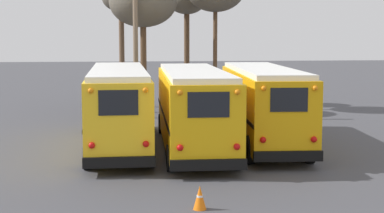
{
  "coord_description": "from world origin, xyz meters",
  "views": [
    {
      "loc": [
        -2.66,
        -24.11,
        4.72
      ],
      "look_at": [
        0.0,
        0.22,
        1.71
      ],
      "focal_mm": 55.0,
      "sensor_mm": 36.0,
      "label": 1
    }
  ],
  "objects_px": {
    "bare_tree_0": "(143,3)",
    "utility_pole": "(135,34)",
    "school_bus_0": "(119,105)",
    "bare_tree_3": "(121,1)",
    "school_bus_1": "(193,106)",
    "bare_tree_2": "(187,3)",
    "traffic_cone": "(200,197)",
    "school_bus_2": "(263,103)"
  },
  "relations": [
    {
      "from": "school_bus_0",
      "to": "bare_tree_2",
      "type": "xyz_separation_m",
      "value": [
        4.37,
        14.89,
        4.99
      ]
    },
    {
      "from": "traffic_cone",
      "to": "bare_tree_0",
      "type": "bearing_deg",
      "value": 92.68
    },
    {
      "from": "utility_pole",
      "to": "bare_tree_3",
      "type": "distance_m",
      "value": 5.72
    },
    {
      "from": "bare_tree_2",
      "to": "traffic_cone",
      "type": "bearing_deg",
      "value": -94.91
    },
    {
      "from": "school_bus_1",
      "to": "utility_pole",
      "type": "relative_size",
      "value": 1.17
    },
    {
      "from": "school_bus_2",
      "to": "bare_tree_0",
      "type": "height_order",
      "value": "bare_tree_0"
    },
    {
      "from": "school_bus_2",
      "to": "traffic_cone",
      "type": "xyz_separation_m",
      "value": [
        -3.83,
        -9.14,
        -1.48
      ]
    },
    {
      "from": "school_bus_0",
      "to": "bare_tree_0",
      "type": "xyz_separation_m",
      "value": [
        1.35,
        10.96,
        4.8
      ]
    },
    {
      "from": "bare_tree_0",
      "to": "school_bus_2",
      "type": "bearing_deg",
      "value": -66.62
    },
    {
      "from": "bare_tree_0",
      "to": "bare_tree_2",
      "type": "relative_size",
      "value": 1.02
    },
    {
      "from": "school_bus_0",
      "to": "bare_tree_3",
      "type": "relative_size",
      "value": 1.36
    },
    {
      "from": "bare_tree_3",
      "to": "bare_tree_0",
      "type": "bearing_deg",
      "value": -66.01
    },
    {
      "from": "school_bus_1",
      "to": "utility_pole",
      "type": "height_order",
      "value": "utility_pole"
    },
    {
      "from": "school_bus_2",
      "to": "bare_tree_2",
      "type": "bearing_deg",
      "value": 96.71
    },
    {
      "from": "school_bus_0",
      "to": "bare_tree_2",
      "type": "bearing_deg",
      "value": 73.64
    },
    {
      "from": "bare_tree_2",
      "to": "bare_tree_3",
      "type": "relative_size",
      "value": 1.0
    },
    {
      "from": "school_bus_2",
      "to": "bare_tree_3",
      "type": "height_order",
      "value": "bare_tree_3"
    },
    {
      "from": "school_bus_0",
      "to": "bare_tree_3",
      "type": "xyz_separation_m",
      "value": [
        0.03,
        13.93,
        5.05
      ]
    },
    {
      "from": "school_bus_0",
      "to": "bare_tree_2",
      "type": "relative_size",
      "value": 1.37
    },
    {
      "from": "bare_tree_0",
      "to": "bare_tree_2",
      "type": "distance_m",
      "value": 4.95
    },
    {
      "from": "bare_tree_0",
      "to": "bare_tree_3",
      "type": "height_order",
      "value": "bare_tree_0"
    },
    {
      "from": "bare_tree_3",
      "to": "utility_pole",
      "type": "bearing_deg",
      "value": -81.07
    },
    {
      "from": "bare_tree_3",
      "to": "school_bus_0",
      "type": "bearing_deg",
      "value": -90.13
    },
    {
      "from": "school_bus_1",
      "to": "traffic_cone",
      "type": "bearing_deg",
      "value": -95.18
    },
    {
      "from": "bare_tree_2",
      "to": "traffic_cone",
      "type": "xyz_separation_m",
      "value": [
        -2.07,
        -24.12,
        -6.46
      ]
    },
    {
      "from": "bare_tree_0",
      "to": "utility_pole",
      "type": "bearing_deg",
      "value": -102.17
    },
    {
      "from": "utility_pole",
      "to": "traffic_cone",
      "type": "distance_m",
      "value": 18.5
    },
    {
      "from": "bare_tree_0",
      "to": "school_bus_0",
      "type": "bearing_deg",
      "value": -97.03
    },
    {
      "from": "utility_pole",
      "to": "bare_tree_3",
      "type": "xyz_separation_m",
      "value": [
        -0.83,
        5.26,
        2.09
      ]
    },
    {
      "from": "bare_tree_0",
      "to": "bare_tree_3",
      "type": "distance_m",
      "value": 3.26
    },
    {
      "from": "utility_pole",
      "to": "school_bus_1",
      "type": "bearing_deg",
      "value": -76.84
    },
    {
      "from": "bare_tree_0",
      "to": "traffic_cone",
      "type": "height_order",
      "value": "bare_tree_0"
    },
    {
      "from": "bare_tree_3",
      "to": "traffic_cone",
      "type": "bearing_deg",
      "value": -84.41
    },
    {
      "from": "school_bus_0",
      "to": "traffic_cone",
      "type": "distance_m",
      "value": 9.63
    },
    {
      "from": "school_bus_0",
      "to": "school_bus_1",
      "type": "relative_size",
      "value": 1.02
    },
    {
      "from": "school_bus_1",
      "to": "school_bus_2",
      "type": "bearing_deg",
      "value": 12.45
    },
    {
      "from": "bare_tree_0",
      "to": "school_bus_1",
      "type": "bearing_deg",
      "value": -81.69
    },
    {
      "from": "school_bus_1",
      "to": "traffic_cone",
      "type": "xyz_separation_m",
      "value": [
        -0.77,
        -8.46,
        -1.45
      ]
    },
    {
      "from": "bare_tree_2",
      "to": "school_bus_2",
      "type": "bearing_deg",
      "value": -83.29
    },
    {
      "from": "school_bus_2",
      "to": "school_bus_0",
      "type": "bearing_deg",
      "value": 179.14
    },
    {
      "from": "school_bus_2",
      "to": "traffic_cone",
      "type": "bearing_deg",
      "value": -112.75
    },
    {
      "from": "school_bus_0",
      "to": "bare_tree_0",
      "type": "bearing_deg",
      "value": 82.97
    }
  ]
}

